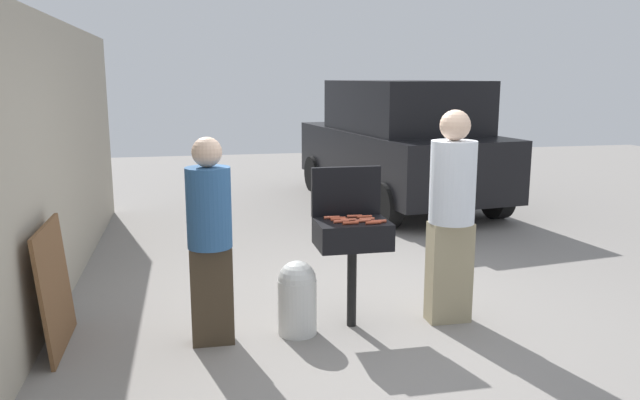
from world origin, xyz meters
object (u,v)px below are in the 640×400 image
at_px(hot_dog_2, 354,216).
at_px(hot_dog_3, 363,221).
at_px(hot_dog_4, 364,217).
at_px(parked_minivan, 399,142).
at_px(hot_dog_0, 367,219).
at_px(propane_tank, 297,296).
at_px(hot_dog_7, 341,221).
at_px(bbq_grill, 352,238).
at_px(person_left, 210,234).
at_px(hot_dog_5, 378,221).
at_px(hot_dog_10, 348,220).
at_px(person_right, 452,209).
at_px(hot_dog_9, 338,218).
at_px(hot_dog_6, 373,223).
at_px(hot_dog_11, 351,223).
at_px(hot_dog_8, 332,217).
at_px(hot_dog_1, 339,219).
at_px(leaning_board, 55,287).

distance_m(hot_dog_2, hot_dog_3, 0.18).
bearing_deg(hot_dog_4, parked_minivan, 67.86).
bearing_deg(hot_dog_0, hot_dog_4, 87.20).
bearing_deg(propane_tank, hot_dog_7, 2.75).
distance_m(bbq_grill, person_left, 1.18).
bearing_deg(hot_dog_5, propane_tank, 176.25).
relative_size(hot_dog_3, propane_tank, 0.21).
relative_size(person_left, parked_minivan, 0.36).
height_order(hot_dog_4, hot_dog_10, same).
distance_m(hot_dog_0, hot_dog_4, 0.09).
height_order(bbq_grill, person_right, person_right).
relative_size(bbq_grill, propane_tank, 1.48).
distance_m(hot_dog_7, person_left, 1.06).
height_order(hot_dog_0, hot_dog_4, same).
height_order(hot_dog_9, parked_minivan, parked_minivan).
bearing_deg(hot_dog_0, person_left, -175.68).
bearing_deg(hot_dog_5, hot_dog_7, 168.34).
xyz_separation_m(hot_dog_4, parked_minivan, (1.95, 4.79, 0.10)).
distance_m(hot_dog_2, propane_tank, 0.82).
distance_m(hot_dog_6, person_right, 0.72).
xyz_separation_m(hot_dog_11, parked_minivan, (2.12, 4.98, 0.10)).
bearing_deg(hot_dog_9, hot_dog_10, -48.68).
bearing_deg(hot_dog_6, hot_dog_11, 170.73).
bearing_deg(hot_dog_8, person_left, -167.83).
height_order(bbq_grill, hot_dog_8, hot_dog_8).
xyz_separation_m(hot_dog_0, person_left, (-1.28, -0.10, -0.04)).
bearing_deg(hot_dog_9, hot_dog_1, -93.37).
distance_m(bbq_grill, hot_dog_3, 0.18).
bearing_deg(hot_dog_9, person_right, -7.51).
relative_size(hot_dog_9, person_right, 0.07).
bearing_deg(person_left, hot_dog_10, -3.45).
bearing_deg(parked_minivan, hot_dog_8, 57.32).
bearing_deg(hot_dog_0, hot_dog_8, 155.71).
height_order(hot_dog_9, hot_dog_10, same).
height_order(hot_dog_3, hot_dog_4, same).
height_order(person_right, leaning_board, person_right).
height_order(hot_dog_4, propane_tank, hot_dog_4).
relative_size(hot_dog_3, hot_dog_4, 1.00).
bearing_deg(parked_minivan, hot_dog_2, 59.30).
relative_size(propane_tank, parked_minivan, 0.13).
distance_m(hot_dog_5, leaning_board, 2.58).
height_order(hot_dog_3, propane_tank, hot_dog_3).
relative_size(hot_dog_2, hot_dog_10, 1.00).
relative_size(hot_dog_10, propane_tank, 0.21).
distance_m(hot_dog_1, hot_dog_7, 0.07).
distance_m(hot_dog_4, person_left, 1.30).
bearing_deg(person_right, person_left, 18.09).
height_order(hot_dog_1, hot_dog_11, same).
relative_size(hot_dog_3, leaning_board, 0.13).
bearing_deg(hot_dog_10, person_left, -175.13).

